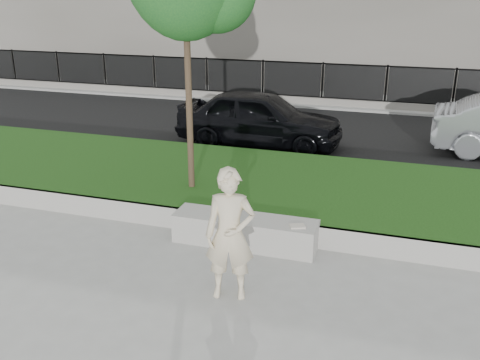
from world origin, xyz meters
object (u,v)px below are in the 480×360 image
(car_dark, at_px, (260,118))
(man, at_px, (230,235))
(book, at_px, (297,226))
(stone_bench, at_px, (245,231))

(car_dark, bearing_deg, man, -165.80)
(man, bearing_deg, book, 53.17)
(stone_bench, bearing_deg, car_dark, 103.34)
(man, distance_m, book, 1.67)
(stone_bench, distance_m, car_dark, 5.90)
(book, xyz_separation_m, car_dark, (-2.27, 5.82, 0.28))
(book, bearing_deg, stone_bench, 151.35)
(stone_bench, relative_size, book, 10.13)
(stone_bench, bearing_deg, book, -6.01)
(car_dark, bearing_deg, stone_bench, -165.03)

